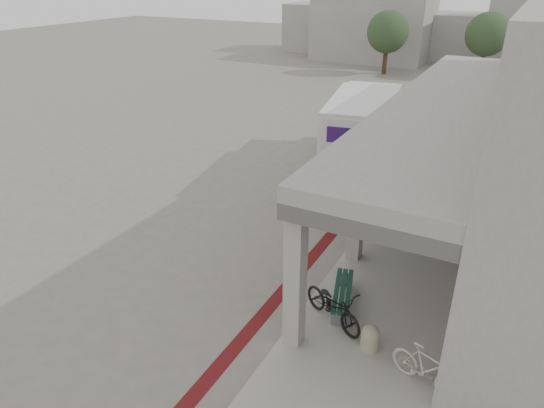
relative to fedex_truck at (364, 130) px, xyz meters
The scene contains 13 objects.
ground 7.57m from the fedex_truck, 90.08° to the right, with size 120.00×120.00×0.00m, color #6C685C.
bike_lane_stripe 5.73m from the fedex_truck, 79.57° to the right, with size 0.35×40.00×0.01m, color #571113.
sidewalk 8.55m from the fedex_truck, 61.59° to the right, with size 4.40×28.00×0.12m, color gray.
distant_backdrop 28.67m from the fedex_truck, 95.72° to the left, with size 28.00×10.00×6.50m.
tree_left 21.27m from the fedex_truck, 103.65° to the left, with size 3.20×3.20×4.80m.
tree_mid 22.76m from the fedex_truck, 84.97° to the left, with size 3.20×3.20×4.80m.
fedex_truck is the anchor object (origin of this frame).
bench 9.61m from the fedex_truck, 74.22° to the right, with size 0.91×1.92×0.44m.
bollard_near 11.04m from the fedex_truck, 70.49° to the right, with size 0.40×0.40×0.60m.
bollard_far 4.98m from the fedex_truck, 64.19° to the right, with size 0.36×0.36×0.55m.
utility_cabinet 5.59m from the fedex_truck, 33.32° to the right, with size 0.51×0.68×1.14m, color gray.
bicycle_black 10.28m from the fedex_truck, 75.15° to the right, with size 0.64×1.84×0.97m, color black.
bicycle_cream 12.01m from the fedex_truck, 65.50° to the right, with size 0.44×1.58×0.95m, color #BBB9A4.
Camera 1 is at (5.61, -11.14, 7.59)m, focal length 32.00 mm.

